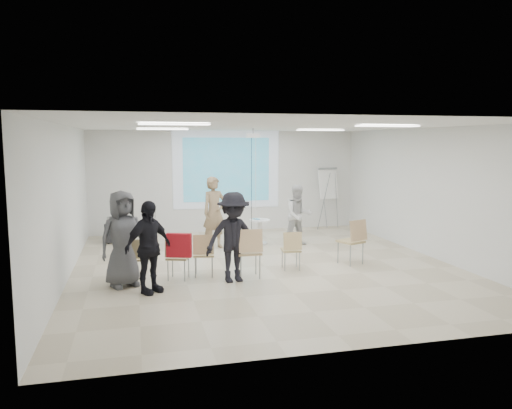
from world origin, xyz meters
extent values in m
cube|color=beige|center=(0.00, 0.00, -0.05)|extent=(8.00, 9.00, 0.10)
cube|color=white|center=(0.00, 0.00, 3.05)|extent=(8.00, 9.00, 0.10)
cube|color=silver|center=(0.00, 4.55, 1.50)|extent=(8.00, 0.10, 3.00)
cube|color=silver|center=(-4.05, 0.00, 1.50)|extent=(0.10, 9.00, 3.00)
cube|color=silver|center=(4.05, 0.00, 1.50)|extent=(0.10, 9.00, 3.00)
cube|color=silver|center=(0.00, 4.49, 1.85)|extent=(3.20, 0.01, 2.30)
cube|color=teal|center=(0.00, 4.47, 1.85)|extent=(2.60, 0.01, 1.90)
cylinder|color=silver|center=(0.47, 2.31, 0.02)|extent=(0.52, 0.52, 0.05)
cylinder|color=white|center=(0.47, 2.31, 0.32)|extent=(0.14, 0.14, 0.59)
cylinder|color=white|center=(0.47, 2.31, 0.64)|extent=(0.70, 0.70, 0.04)
cube|color=silver|center=(0.52, 2.30, 0.66)|extent=(0.22, 0.21, 0.01)
cube|color=#43A1CA|center=(0.38, 2.34, 0.67)|extent=(0.18, 0.22, 0.01)
imported|color=#9B815F|center=(-0.75, 2.12, 1.03)|extent=(0.89, 0.75, 2.05)
imported|color=silver|center=(1.43, 1.97, 0.87)|extent=(0.87, 0.72, 1.73)
cube|color=white|center=(-0.57, 2.37, 1.35)|extent=(0.07, 0.11, 0.04)
cube|color=white|center=(1.25, 2.22, 1.17)|extent=(0.05, 0.13, 0.04)
cube|color=tan|center=(-2.72, -0.37, 0.41)|extent=(0.45, 0.45, 0.04)
cube|color=tan|center=(-2.76, -0.55, 0.64)|extent=(0.39, 0.15, 0.37)
cylinder|color=gray|center=(-2.91, -0.50, 0.20)|extent=(0.02, 0.02, 0.40)
cylinder|color=#94969C|center=(-2.60, -0.56, 0.20)|extent=(0.02, 0.02, 0.40)
cylinder|color=gray|center=(-2.85, -0.19, 0.20)|extent=(0.02, 0.02, 0.40)
cylinder|color=gray|center=(-2.54, -0.25, 0.20)|extent=(0.02, 0.02, 0.40)
cube|color=tan|center=(-1.90, -0.58, 0.43)|extent=(0.52, 0.52, 0.04)
cube|color=tan|center=(-1.96, -0.76, 0.67)|extent=(0.41, 0.21, 0.39)
cylinder|color=gray|center=(-2.11, -0.68, 0.21)|extent=(0.03, 0.03, 0.42)
cylinder|color=gray|center=(-1.80, -0.79, 0.21)|extent=(0.03, 0.03, 0.42)
cylinder|color=gray|center=(-2.00, -0.37, 0.21)|extent=(0.03, 0.03, 0.42)
cylinder|color=#92949A|center=(-1.69, -0.48, 0.21)|extent=(0.03, 0.03, 0.42)
cube|color=tan|center=(-1.38, -0.45, 0.44)|extent=(0.47, 0.47, 0.04)
cube|color=tan|center=(-1.41, -0.65, 0.68)|extent=(0.42, 0.15, 0.39)
cylinder|color=gray|center=(-1.57, -0.59, 0.21)|extent=(0.02, 0.02, 0.43)
cylinder|color=gray|center=(-1.25, -0.64, 0.21)|extent=(0.02, 0.02, 0.43)
cylinder|color=gray|center=(-1.52, -0.27, 0.21)|extent=(0.02, 0.02, 0.43)
cylinder|color=gray|center=(-1.19, -0.32, 0.21)|extent=(0.02, 0.02, 0.43)
cube|color=tan|center=(-0.53, -0.76, 0.50)|extent=(0.48, 0.48, 0.04)
cube|color=tan|center=(-0.54, -0.98, 0.78)|extent=(0.47, 0.11, 0.44)
cylinder|color=gray|center=(-0.73, -0.94, 0.24)|extent=(0.03, 0.03, 0.49)
cylinder|color=gray|center=(-0.35, -0.96, 0.24)|extent=(0.03, 0.03, 0.49)
cylinder|color=gray|center=(-0.72, -0.57, 0.24)|extent=(0.03, 0.03, 0.49)
cylinder|color=gray|center=(-0.34, -0.58, 0.24)|extent=(0.03, 0.03, 0.49)
cube|color=tan|center=(0.47, -0.37, 0.41)|extent=(0.43, 0.43, 0.04)
cube|color=tan|center=(0.45, -0.55, 0.64)|extent=(0.39, 0.12, 0.37)
cylinder|color=gray|center=(0.30, -0.50, 0.20)|extent=(0.02, 0.02, 0.40)
cylinder|color=gray|center=(0.61, -0.54, 0.20)|extent=(0.02, 0.02, 0.40)
cylinder|color=gray|center=(0.33, -0.19, 0.20)|extent=(0.02, 0.02, 0.40)
cylinder|color=#94969C|center=(0.64, -0.23, 0.20)|extent=(0.02, 0.02, 0.40)
cube|color=tan|center=(1.89, -0.23, 0.50)|extent=(0.60, 0.60, 0.04)
cube|color=tan|center=(1.97, -0.43, 0.78)|extent=(0.47, 0.26, 0.45)
cylinder|color=#96999E|center=(1.78, -0.47, 0.25)|extent=(0.03, 0.03, 0.49)
cylinder|color=gray|center=(2.13, -0.34, 0.25)|extent=(0.03, 0.03, 0.49)
cylinder|color=gray|center=(1.65, -0.12, 0.25)|extent=(0.03, 0.03, 0.49)
cylinder|color=gray|center=(2.00, 0.02, 0.25)|extent=(0.03, 0.03, 0.49)
cube|color=#B2151F|center=(-1.90, -0.80, 0.72)|extent=(0.49, 0.26, 0.46)
imported|color=black|center=(-1.38, -0.43, 0.47)|extent=(0.35, 0.28, 0.03)
imported|color=black|center=(-2.48, -1.35, 0.95)|extent=(1.28, 1.19, 1.90)
imported|color=black|center=(-0.88, -0.99, 0.98)|extent=(1.36, 0.87, 1.96)
imported|color=#515155|center=(-2.93, -0.80, 1.00)|extent=(1.15, 0.98, 2.01)
cylinder|color=gray|center=(2.89, 3.92, 0.88)|extent=(0.37, 0.12, 1.73)
cylinder|color=gray|center=(3.36, 4.06, 0.88)|extent=(0.27, 0.29, 1.73)
cylinder|color=#94969D|center=(3.03, 4.29, 0.88)|extent=(0.13, 0.38, 1.73)
cube|color=white|center=(3.09, 4.10, 1.42)|extent=(0.71, 0.38, 0.97)
cube|color=gray|center=(3.08, 4.14, 1.86)|extent=(0.69, 0.25, 0.07)
cube|color=black|center=(-3.25, 3.45, 0.26)|extent=(0.53, 0.46, 0.46)
cube|color=gray|center=(-3.25, 3.45, 0.59)|extent=(0.37, 0.34, 0.20)
cylinder|color=black|center=(-3.40, 3.27, 0.03)|extent=(0.07, 0.07, 0.06)
cylinder|color=black|center=(-3.04, 3.35, 0.03)|extent=(0.07, 0.07, 0.06)
cylinder|color=black|center=(-3.46, 3.54, 0.03)|extent=(0.07, 0.07, 0.06)
cylinder|color=black|center=(-3.10, 3.62, 0.03)|extent=(0.07, 0.07, 0.06)
cube|color=white|center=(0.10, 1.50, 2.82)|extent=(0.30, 0.25, 0.10)
cylinder|color=gray|center=(0.10, 1.50, 2.93)|extent=(0.04, 0.04, 0.14)
cylinder|color=black|center=(0.04, 1.42, 1.39)|extent=(0.01, 0.01, 2.77)
cylinder|color=white|center=(0.14, 1.40, 1.39)|extent=(0.01, 0.01, 2.77)
cube|color=white|center=(-2.00, 2.00, 2.97)|extent=(1.20, 0.30, 0.02)
cube|color=white|center=(2.00, 2.00, 2.97)|extent=(1.20, 0.30, 0.02)
cube|color=white|center=(-2.00, -1.50, 2.97)|extent=(1.20, 0.30, 0.02)
cube|color=white|center=(2.00, -1.50, 2.97)|extent=(1.20, 0.30, 0.02)
camera|label=1|loc=(-2.69, -10.18, 2.67)|focal=35.00mm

